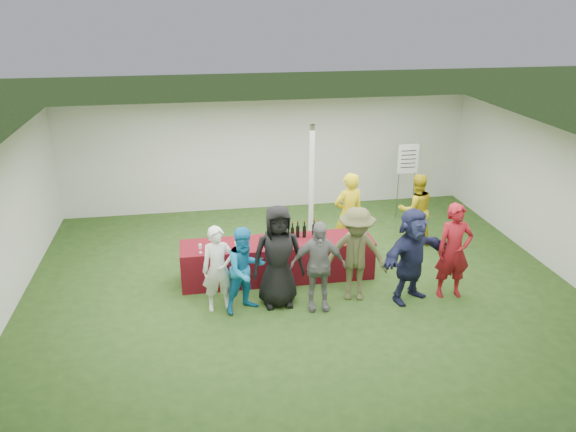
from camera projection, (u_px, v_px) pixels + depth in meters
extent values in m
plane|color=#284719|center=(298.00, 280.00, 10.64)|extent=(60.00, 60.00, 0.00)
plane|color=white|center=(268.00, 155.00, 13.81)|extent=(10.00, 0.00, 10.00)
plane|color=white|center=(362.00, 338.00, 6.48)|extent=(10.00, 0.00, 10.00)
plane|color=white|center=(4.00, 232.00, 9.36)|extent=(0.00, 8.00, 8.00)
plane|color=white|center=(550.00, 198.00, 10.93)|extent=(0.00, 8.00, 8.00)
plane|color=white|center=(299.00, 141.00, 9.65)|extent=(10.00, 10.00, 0.00)
cylinder|color=silver|center=(311.00, 191.00, 11.32)|extent=(0.10, 0.10, 2.70)
cube|color=maroon|center=(278.00, 260.00, 10.60)|extent=(3.60, 0.80, 0.75)
cylinder|color=black|center=(292.00, 233.00, 10.56)|extent=(0.07, 0.07, 0.22)
cylinder|color=black|center=(292.00, 226.00, 10.50)|extent=(0.03, 0.03, 0.08)
cylinder|color=maroon|center=(292.00, 223.00, 10.48)|extent=(0.03, 0.03, 0.02)
cylinder|color=black|center=(298.00, 232.00, 10.63)|extent=(0.07, 0.07, 0.22)
cylinder|color=black|center=(298.00, 224.00, 10.57)|extent=(0.03, 0.03, 0.08)
cylinder|color=maroon|center=(298.00, 222.00, 10.55)|extent=(0.03, 0.03, 0.02)
cylinder|color=black|center=(304.00, 232.00, 10.62)|extent=(0.07, 0.07, 0.22)
cylinder|color=black|center=(304.00, 224.00, 10.57)|extent=(0.03, 0.03, 0.08)
cylinder|color=maroon|center=(304.00, 222.00, 10.55)|extent=(0.03, 0.03, 0.02)
cylinder|color=black|center=(314.00, 230.00, 10.69)|extent=(0.07, 0.07, 0.22)
cylinder|color=black|center=(314.00, 223.00, 10.64)|extent=(0.03, 0.03, 0.08)
cylinder|color=maroon|center=(314.00, 220.00, 10.62)|extent=(0.03, 0.03, 0.02)
cylinder|color=black|center=(319.00, 231.00, 10.66)|extent=(0.07, 0.07, 0.22)
cylinder|color=black|center=(319.00, 224.00, 10.60)|extent=(0.03, 0.03, 0.08)
cylinder|color=maroon|center=(319.00, 221.00, 10.58)|extent=(0.03, 0.03, 0.02)
cylinder|color=silver|center=(201.00, 252.00, 10.02)|extent=(0.06, 0.06, 0.00)
cylinder|color=silver|center=(200.00, 250.00, 10.00)|extent=(0.01, 0.01, 0.07)
cylinder|color=silver|center=(200.00, 246.00, 9.97)|extent=(0.06, 0.06, 0.08)
cylinder|color=#490715|center=(200.00, 248.00, 9.98)|extent=(0.05, 0.05, 0.02)
cylinder|color=silver|center=(217.00, 252.00, 10.04)|extent=(0.06, 0.06, 0.00)
cylinder|color=silver|center=(217.00, 250.00, 10.02)|extent=(0.01, 0.01, 0.07)
cylinder|color=silver|center=(217.00, 246.00, 9.99)|extent=(0.06, 0.06, 0.08)
cylinder|color=silver|center=(236.00, 250.00, 10.11)|extent=(0.06, 0.06, 0.00)
cylinder|color=silver|center=(236.00, 248.00, 10.10)|extent=(0.01, 0.01, 0.07)
cylinder|color=silver|center=(236.00, 244.00, 10.07)|extent=(0.06, 0.06, 0.08)
cylinder|color=silver|center=(266.00, 249.00, 10.15)|extent=(0.06, 0.06, 0.00)
cylinder|color=silver|center=(266.00, 247.00, 10.13)|extent=(0.01, 0.01, 0.07)
cylinder|color=silver|center=(266.00, 243.00, 10.10)|extent=(0.06, 0.06, 0.08)
cylinder|color=#490715|center=(266.00, 245.00, 10.11)|extent=(0.05, 0.05, 0.02)
cylinder|color=silver|center=(349.00, 241.00, 10.47)|extent=(0.06, 0.06, 0.00)
cylinder|color=silver|center=(349.00, 239.00, 10.45)|extent=(0.01, 0.01, 0.07)
cylinder|color=silver|center=(349.00, 235.00, 10.43)|extent=(0.06, 0.06, 0.08)
cylinder|color=#490715|center=(349.00, 237.00, 10.44)|extent=(0.05, 0.05, 0.02)
cylinder|color=silver|center=(275.00, 235.00, 10.49)|extent=(0.07, 0.07, 0.20)
cylinder|color=silver|center=(275.00, 229.00, 10.45)|extent=(0.03, 0.03, 0.03)
cube|color=white|center=(357.00, 234.00, 10.75)|extent=(0.25, 0.18, 0.03)
cylinder|color=slate|center=(360.00, 236.00, 10.47)|extent=(0.26, 0.26, 0.18)
cylinder|color=slate|center=(397.00, 196.00, 13.45)|extent=(0.02, 0.02, 1.10)
cylinder|color=slate|center=(413.00, 195.00, 13.51)|extent=(0.02, 0.02, 1.10)
cube|color=white|center=(408.00, 159.00, 13.15)|extent=(0.50, 0.02, 0.70)
cube|color=black|center=(409.00, 151.00, 13.06)|extent=(0.36, 0.01, 0.02)
cube|color=black|center=(409.00, 155.00, 13.10)|extent=(0.36, 0.01, 0.02)
cube|color=black|center=(408.00, 159.00, 13.13)|extent=(0.36, 0.01, 0.02)
cube|color=black|center=(408.00, 163.00, 13.17)|extent=(0.36, 0.01, 0.02)
cube|color=black|center=(408.00, 167.00, 13.21)|extent=(0.36, 0.01, 0.02)
imported|color=yellow|center=(348.00, 214.00, 11.39)|extent=(0.72, 0.55, 1.76)
imported|color=gold|center=(416.00, 210.00, 11.90)|extent=(0.78, 0.61, 1.58)
imported|color=white|center=(218.00, 269.00, 9.40)|extent=(0.58, 0.41, 1.51)
imported|color=#167CBA|center=(246.00, 270.00, 9.38)|extent=(0.90, 0.82, 1.51)
imported|color=black|center=(278.00, 256.00, 9.51)|extent=(0.90, 0.59, 1.82)
imported|color=slate|center=(318.00, 266.00, 9.42)|extent=(0.97, 0.48, 1.60)
imported|color=#4D4D2B|center=(356.00, 254.00, 9.70)|extent=(1.23, 0.89, 1.72)
imported|color=#1D2143|center=(412.00, 255.00, 9.67)|extent=(1.65, 1.15, 1.71)
imported|color=maroon|center=(454.00, 251.00, 9.79)|extent=(0.66, 0.46, 1.74)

